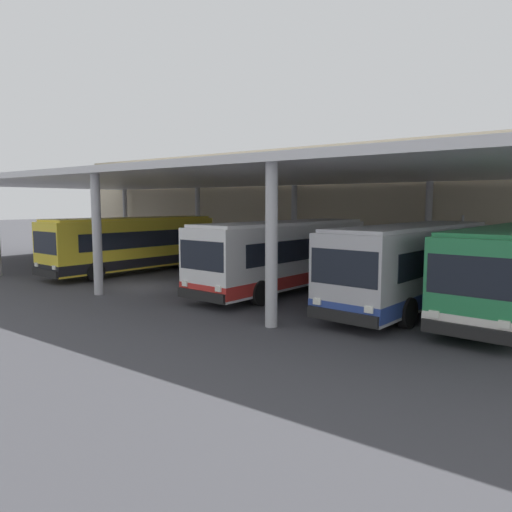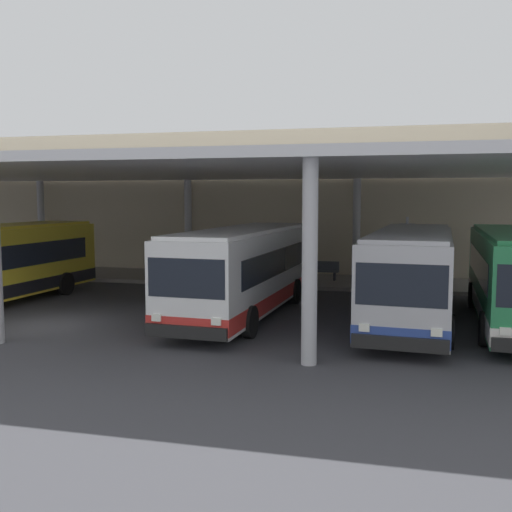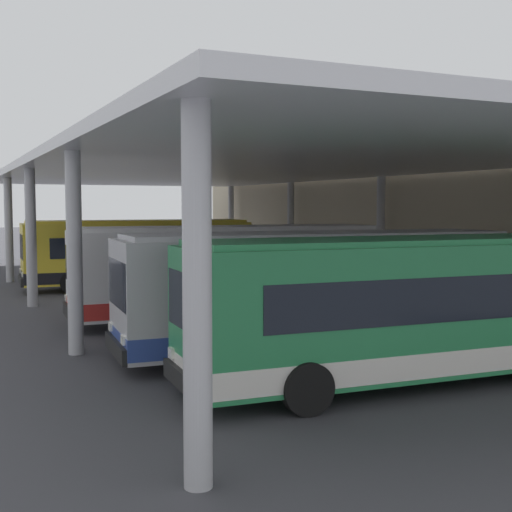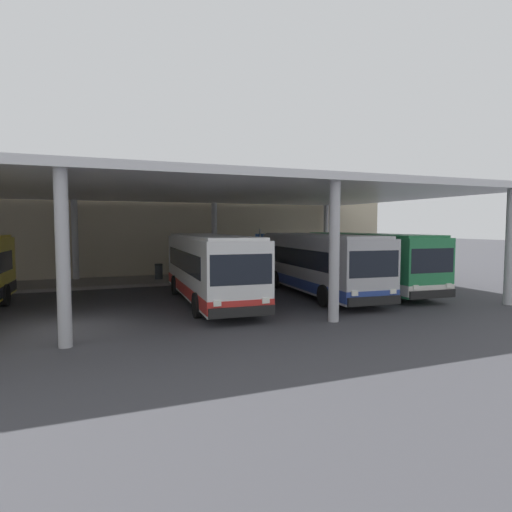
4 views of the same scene
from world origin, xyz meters
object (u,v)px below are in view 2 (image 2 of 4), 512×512
at_px(bus_middle_bay, 412,275).
at_px(bench_waiting, 321,270).
at_px(bus_second_bay, 244,270).
at_px(trash_bin, 268,269).
at_px(banner_sign, 407,247).

xyz_separation_m(bus_middle_bay, bench_waiting, (-4.23, 8.56, -0.99)).
distance_m(bus_second_bay, trash_bin, 8.54).
bearing_deg(banner_sign, bus_second_bay, -126.43).
height_order(bus_second_bay, bus_middle_bay, same).
distance_m(bus_second_bay, bus_middle_bay, 5.85).
xyz_separation_m(bench_waiting, trash_bin, (-2.68, -0.24, 0.01)).
height_order(bench_waiting, trash_bin, trash_bin).
height_order(trash_bin, banner_sign, banner_sign).
bearing_deg(bus_middle_bay, trash_bin, 129.66).
xyz_separation_m(bus_middle_bay, banner_sign, (-0.11, 7.69, 0.32)).
height_order(bus_second_bay, banner_sign, banner_sign).
xyz_separation_m(trash_bin, banner_sign, (6.80, -0.64, 1.30)).
bearing_deg(bench_waiting, trash_bin, -174.96).
relative_size(bus_middle_bay, banner_sign, 3.34).
bearing_deg(bus_middle_bay, banner_sign, 90.79).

